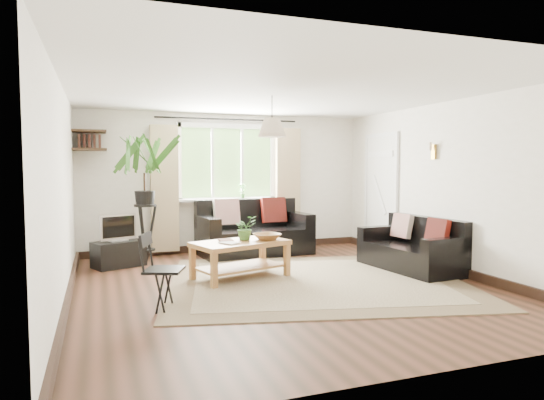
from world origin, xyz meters
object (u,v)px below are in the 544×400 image
object	(u,v)px
sofa_right	(411,245)
palm_stand	(145,200)
sofa_back	(255,229)
folding_chair	(164,271)
coffee_table	(240,260)
tv_stand	(119,254)

from	to	relation	value
sofa_right	palm_stand	world-z (taller)	palm_stand
palm_stand	sofa_back	bearing A→B (deg)	7.25
sofa_back	folding_chair	bearing A→B (deg)	-128.67
sofa_right	palm_stand	distance (m)	3.99
coffee_table	tv_stand	size ratio (longest dim) A/B	1.72
coffee_table	palm_stand	world-z (taller)	palm_stand
sofa_back	tv_stand	distance (m)	2.25
folding_chair	palm_stand	bearing A→B (deg)	20.76
sofa_back	sofa_right	xyz separation A→B (m)	(1.71, -1.98, -0.08)
coffee_table	palm_stand	size ratio (longest dim) A/B	0.62
sofa_back	folding_chair	size ratio (longest dim) A/B	2.33
tv_stand	palm_stand	size ratio (longest dim) A/B	0.36
sofa_back	coffee_table	world-z (taller)	sofa_back
sofa_back	folding_chair	distance (m)	3.28
folding_chair	tv_stand	bearing A→B (deg)	30.23
coffee_table	palm_stand	distance (m)	1.94
coffee_table	sofa_back	bearing A→B (deg)	66.29
sofa_right	tv_stand	bearing A→B (deg)	-118.90
tv_stand	folding_chair	world-z (taller)	folding_chair
sofa_back	tv_stand	bearing A→B (deg)	-176.31
sofa_back	palm_stand	bearing A→B (deg)	-177.01
sofa_right	tv_stand	size ratio (longest dim) A/B	2.15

